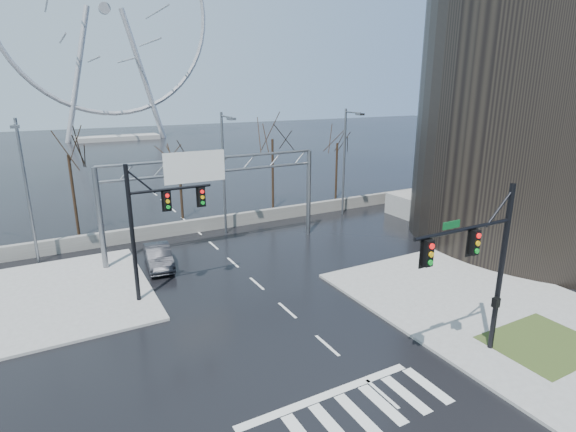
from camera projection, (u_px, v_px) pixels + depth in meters
ground at (327, 345)px, 21.49m from camera, size 260.00×260.00×0.00m
sidewalk_right_ext at (444, 286)px, 27.77m from camera, size 12.00×10.00×0.15m
sidewalk_far at (59, 295)px, 26.50m from camera, size 10.00×12.00×0.15m
grass_strip at (543, 343)px, 21.39m from camera, size 5.00×4.00×0.02m
tower_podium at (542, 210)px, 41.33m from camera, size 22.00×18.00×2.00m
barrier_wall at (197, 225)px, 38.19m from camera, size 52.00×0.50×1.10m
signal_mast_near at (483, 259)px, 19.11m from camera, size 5.52×0.41×8.00m
signal_mast_far at (152, 219)px, 24.99m from camera, size 4.72×0.41×8.00m
sign_gantry at (210, 183)px, 32.48m from camera, size 16.36×0.40×7.60m
streetlight_left at (25, 182)px, 29.62m from camera, size 0.50×2.55×10.00m
streetlight_mid at (225, 165)px, 36.08m from camera, size 0.50×2.55×10.00m
streetlight_right at (346, 154)px, 41.61m from camera, size 0.50×2.55×10.00m
tree_left at (69, 165)px, 35.47m from camera, size 3.75×3.75×7.50m
tree_center at (179, 164)px, 40.69m from camera, size 3.25×3.25×6.50m
tree_right at (272, 147)px, 43.71m from camera, size 3.90×3.90×7.80m
tree_far_right at (337, 150)px, 48.05m from camera, size 3.40×3.40×6.80m
ferris_wheel at (105, 18)px, 96.56m from camera, size 45.00×6.00×50.91m
car at (158, 256)px, 30.65m from camera, size 2.05×4.74×1.52m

